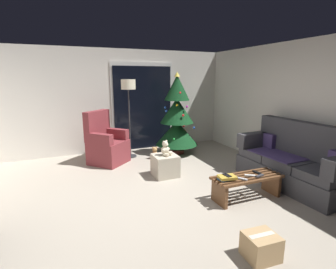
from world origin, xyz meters
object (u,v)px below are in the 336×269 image
Objects in this scene: cell_phone at (227,175)px; teddy_bear_honey_by_tree at (155,153)px; christmas_tree at (177,118)px; cardboard_box_taped_mid_floor at (261,246)px; remote_black at (257,172)px; book_stack at (227,178)px; remote_white at (250,176)px; remote_silver at (242,179)px; ottoman at (165,165)px; coffee_table at (247,183)px; remote_graphite at (260,176)px; teddy_bear_cream at (166,149)px; armchair at (106,145)px; couch at (294,162)px; floor_lamp at (129,92)px.

cell_phone is 2.45m from teddy_bear_honey_by_tree.
cardboard_box_taped_mid_floor is at bearing -101.60° from christmas_tree.
remote_black is 0.55× the size of book_stack.
remote_silver is (-0.20, -0.06, 0.00)m from remote_white.
remote_white is 1.38m from cardboard_box_taped_mid_floor.
ottoman is (-1.02, 1.30, -0.17)m from remote_black.
cell_phone reaches higher than ottoman.
coffee_table is 2.70m from christmas_tree.
remote_graphite is 0.55× the size of teddy_bear_cream.
remote_black is at bearing -35.56° from remote_graphite.
armchair reaches higher than cell_phone.
remote_white is 0.14× the size of armchair.
cardboard_box_taped_mid_floor is at bearing -145.36° from couch.
book_stack is 0.14× the size of christmas_tree.
floor_lamp is at bearing 110.00° from remote_black.
remote_white is at bearing -16.65° from remote_silver.
remote_black is at bearing 11.98° from coffee_table.
coffee_table is 7.64× the size of cell_phone.
book_stack is at bearing 179.07° from remote_black.
coffee_table is 0.13m from remote_white.
christmas_tree is at bearing 57.25° from ottoman.
coffee_table is 3.86× the size of teddy_bear_honey_by_tree.
book_stack reaches higher than remote_black.
remote_silver is at bearing 61.31° from cardboard_box_taped_mid_floor.
armchair reaches higher than coffee_table.
teddy_bear_cream reaches higher than ottoman.
teddy_bear_cream is (0.01, -0.01, 0.32)m from ottoman.
cell_phone is (-0.37, 0.00, 0.19)m from coffee_table.
remote_silver is at bearing -94.08° from christmas_tree.
floor_lamp is 1.51m from teddy_bear_honey_by_tree.
coffee_table is (-1.08, -0.12, -0.15)m from couch.
christmas_tree is at bearing 52.67° from remote_silver.
coffee_table is at bearing -173.59° from couch.
remote_black is at bearing 0.99° from cell_phone.
remote_silver is (-0.39, -0.13, 0.00)m from remote_black.
coffee_table is at bearing 0.47° from book_stack.
armchair is at bearing 117.18° from book_stack.
teddy_bear_honey_by_tree is at bearing -7.45° from armchair.
coffee_table is 7.05× the size of remote_white.
book_stack is 1.41m from teddy_bear_cream.
coffee_table is 7.05× the size of remote_graphite.
couch reaches higher than coffee_table.
ottoman reaches higher than remote_graphite.
coffee_table is at bearing -68.44° from floor_lamp.
armchair is at bearing 114.05° from cell_phone.
remote_white is at bearing -172.13° from couch.
remote_graphite is at bearing -56.31° from ottoman.
remote_graphite is 0.35× the size of ottoman.
book_stack is 0.99× the size of teddy_bear_cream.
book_stack is at bearing -60.97° from remote_white.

